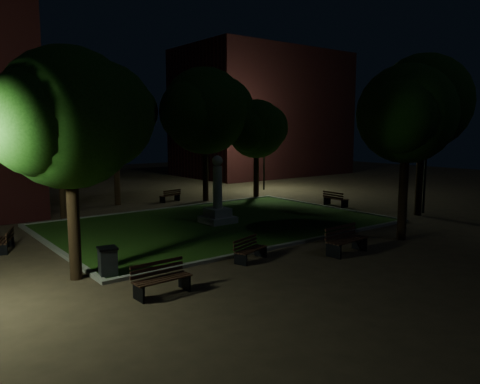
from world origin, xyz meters
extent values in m
plane|color=#463625|center=(0.00, 0.00, 0.00)|extent=(80.00, 80.00, 0.00)
cube|color=#274E13|center=(0.00, 2.00, 0.04)|extent=(15.00, 10.00, 0.08)
cube|color=slate|center=(0.00, -3.10, 0.06)|extent=(15.40, 0.20, 0.12)
cube|color=slate|center=(0.00, 7.10, 0.06)|extent=(15.40, 0.20, 0.12)
cube|color=slate|center=(-7.60, 2.00, 0.06)|extent=(0.20, 10.00, 0.12)
cube|color=slate|center=(7.60, 2.00, 0.06)|extent=(0.20, 10.00, 0.12)
cube|color=#A29F96|center=(0.00, 2.00, 0.23)|extent=(1.40, 1.40, 0.30)
cube|color=#A29F96|center=(0.00, 2.00, 0.58)|extent=(1.00, 1.00, 0.40)
cylinder|color=#A29F96|center=(0.00, 2.00, 1.78)|extent=(0.44, 0.44, 2.00)
sphere|color=#A29F96|center=(0.00, 2.00, 3.03)|extent=(0.50, 0.50, 0.50)
cube|color=#461616|center=(18.00, 20.00, 6.00)|extent=(16.00, 10.00, 12.00)
cylinder|color=black|center=(-8.09, -2.12, 1.79)|extent=(0.36, 0.36, 3.57)
sphere|color=#19430E|center=(-8.09, -2.12, 4.82)|extent=(4.14, 4.14, 4.14)
sphere|color=#19430E|center=(-7.05, -1.92, 4.92)|extent=(3.31, 3.31, 3.31)
sphere|color=#19430E|center=(-8.91, -2.42, 4.72)|extent=(3.10, 3.10, 3.10)
cylinder|color=black|center=(-5.47, 7.58, 2.09)|extent=(0.36, 0.36, 4.19)
sphere|color=#19430E|center=(-5.47, 7.58, 5.38)|extent=(3.99, 3.99, 3.99)
sphere|color=#19430E|center=(-4.47, 7.78, 5.48)|extent=(3.19, 3.19, 3.19)
sphere|color=#19430E|center=(-6.26, 7.28, 5.28)|extent=(2.99, 2.99, 2.99)
cylinder|color=black|center=(3.62, 8.53, 2.00)|extent=(0.36, 0.36, 3.99)
sphere|color=#19430E|center=(3.62, 8.53, 5.60)|extent=(5.36, 5.36, 5.36)
sphere|color=#19430E|center=(4.96, 8.73, 5.70)|extent=(4.29, 4.29, 4.29)
sphere|color=#19430E|center=(2.55, 8.23, 5.50)|extent=(4.02, 4.02, 4.02)
cylinder|color=black|center=(7.15, 7.80, 1.68)|extent=(0.36, 0.36, 3.35)
sphere|color=#19430E|center=(7.15, 7.80, 4.50)|extent=(3.82, 3.82, 3.82)
sphere|color=#19430E|center=(8.10, 8.00, 4.60)|extent=(3.06, 3.06, 3.06)
sphere|color=#19430E|center=(6.38, 7.50, 4.40)|extent=(2.87, 2.87, 2.87)
cylinder|color=black|center=(9.73, -2.46, 2.19)|extent=(0.36, 0.36, 4.38)
sphere|color=#19430E|center=(9.73, -2.46, 5.86)|extent=(4.91, 4.91, 4.91)
sphere|color=#19430E|center=(10.96, -2.26, 5.96)|extent=(3.93, 3.93, 3.93)
sphere|color=#19430E|center=(8.75, -2.76, 5.76)|extent=(3.69, 3.69, 3.69)
cylinder|color=black|center=(4.21, -5.13, 1.96)|extent=(0.36, 0.36, 3.92)
sphere|color=#19430E|center=(4.21, -5.13, 5.10)|extent=(3.94, 3.94, 3.94)
sphere|color=#19430E|center=(5.19, -4.93, 5.20)|extent=(3.15, 3.15, 3.15)
sphere|color=#19430E|center=(3.42, -5.43, 5.00)|extent=(2.95, 2.95, 2.95)
cylinder|color=black|center=(-1.48, 10.31, 2.09)|extent=(0.36, 0.36, 4.19)
sphere|color=#19430E|center=(-1.48, 10.31, 5.45)|extent=(4.19, 4.19, 4.19)
sphere|color=#19430E|center=(-0.43, 10.51, 5.55)|extent=(3.35, 3.35, 3.35)
sphere|color=#19430E|center=(-2.32, 10.01, 5.35)|extent=(3.14, 3.14, 3.14)
cylinder|color=black|center=(10.51, -2.30, 2.28)|extent=(0.12, 0.12, 4.57)
cylinder|color=black|center=(10.51, -2.30, 4.57)|extent=(0.90, 0.08, 0.08)
sphere|color=#D8FFD8|center=(10.06, -2.30, 4.57)|extent=(0.28, 0.28, 0.28)
sphere|color=#D8FFD8|center=(10.96, -2.30, 4.57)|extent=(0.28, 0.28, 0.28)
cylinder|color=black|center=(10.02, 10.38, 2.23)|extent=(0.12, 0.12, 4.45)
cylinder|color=black|center=(10.02, 10.38, 4.45)|extent=(0.90, 0.08, 0.08)
sphere|color=#D8FFD8|center=(9.57, 10.38, 4.45)|extent=(0.28, 0.28, 0.28)
sphere|color=#D8FFD8|center=(10.47, 10.38, 4.45)|extent=(0.28, 0.28, 0.28)
cube|color=black|center=(-3.25, -4.01, 0.20)|extent=(0.21, 0.49, 0.40)
cube|color=black|center=(-2.06, -3.61, 0.20)|extent=(0.21, 0.49, 0.40)
cube|color=#381F14|center=(-2.59, -4.00, 0.41)|extent=(1.39, 0.54, 0.04)
cube|color=#381F14|center=(-2.63, -3.88, 0.41)|extent=(1.39, 0.54, 0.04)
cube|color=#381F14|center=(-2.67, -3.76, 0.41)|extent=(1.39, 0.54, 0.04)
cube|color=#381F14|center=(-2.71, -3.64, 0.41)|extent=(1.39, 0.54, 0.04)
cube|color=#381F14|center=(-2.73, -3.59, 0.50)|extent=(1.38, 0.51, 0.09)
cube|color=#381F14|center=(-2.73, -3.59, 0.62)|extent=(1.38, 0.51, 0.09)
cube|color=#381F14|center=(-2.73, -3.59, 0.75)|extent=(1.38, 0.51, 0.09)
cube|color=black|center=(-0.09, -5.28, 0.25)|extent=(0.12, 0.63, 0.50)
cube|color=black|center=(1.50, -5.15, 0.25)|extent=(0.12, 0.63, 0.50)
cube|color=#381F14|center=(0.73, -5.46, 0.51)|extent=(1.83, 0.25, 0.05)
cube|color=#381F14|center=(0.71, -5.30, 0.51)|extent=(1.83, 0.25, 0.05)
cube|color=#381F14|center=(0.70, -5.14, 0.51)|extent=(1.83, 0.25, 0.05)
cube|color=#381F14|center=(0.69, -4.98, 0.51)|extent=(1.83, 0.25, 0.05)
cube|color=#381F14|center=(0.68, -4.92, 0.63)|extent=(1.82, 0.21, 0.11)
cube|color=#381F14|center=(0.68, -4.92, 0.79)|extent=(1.82, 0.21, 0.11)
cube|color=#381F14|center=(0.68, -4.92, 0.95)|extent=(1.82, 0.21, 0.11)
cube|color=black|center=(-7.38, -4.96, 0.22)|extent=(0.08, 0.56, 0.45)
cube|color=black|center=(-5.96, -4.91, 0.22)|extent=(0.08, 0.56, 0.45)
cube|color=#381F14|center=(-6.66, -5.16, 0.46)|extent=(1.63, 0.15, 0.04)
cube|color=#381F14|center=(-6.67, -5.02, 0.46)|extent=(1.63, 0.15, 0.04)
cube|color=#381F14|center=(-6.67, -4.87, 0.46)|extent=(1.63, 0.15, 0.04)
cube|color=#381F14|center=(-6.68, -4.73, 0.46)|extent=(1.63, 0.15, 0.04)
cube|color=#381F14|center=(-6.68, -4.67, 0.56)|extent=(1.63, 0.12, 0.10)
cube|color=#381F14|center=(-6.68, -4.67, 0.70)|extent=(1.63, 0.12, 0.10)
cube|color=#381F14|center=(-6.68, -4.67, 0.85)|extent=(1.63, 0.12, 0.10)
cube|color=black|center=(-8.91, 3.39, 0.20)|extent=(0.48, 0.23, 0.40)
cube|color=black|center=(-9.37, 2.21, 0.20)|extent=(0.48, 0.23, 0.40)
cube|color=#381F14|center=(-9.21, 2.83, 0.41)|extent=(0.61, 1.38, 0.04)
cube|color=#381F14|center=(-9.09, 2.78, 0.41)|extent=(0.61, 1.38, 0.04)
cube|color=#381F14|center=(-8.97, 2.73, 0.41)|extent=(0.61, 1.38, 0.04)
cube|color=#381F14|center=(-8.92, 2.71, 0.50)|extent=(0.58, 1.37, 0.09)
cube|color=#381F14|center=(-8.92, 2.71, 0.63)|extent=(0.58, 1.37, 0.09)
cube|color=#381F14|center=(-8.92, 2.71, 0.75)|extent=(0.58, 1.37, 0.09)
cube|color=black|center=(8.52, 1.43, 0.22)|extent=(0.54, 0.07, 0.43)
cube|color=black|center=(8.56, 2.80, 0.22)|extent=(0.54, 0.07, 0.43)
cube|color=#381F14|center=(8.76, 2.11, 0.44)|extent=(0.13, 1.57, 0.04)
cube|color=#381F14|center=(8.62, 2.12, 0.44)|extent=(0.13, 1.57, 0.04)
cube|color=#381F14|center=(8.48, 2.12, 0.44)|extent=(0.13, 1.57, 0.04)
cube|color=#381F14|center=(8.35, 2.12, 0.44)|extent=(0.13, 1.57, 0.04)
cube|color=#381F14|center=(8.29, 2.12, 0.54)|extent=(0.10, 1.57, 0.09)
cube|color=#381F14|center=(8.29, 2.12, 0.68)|extent=(0.10, 1.57, 0.09)
cube|color=#381F14|center=(8.29, 2.12, 0.81)|extent=(0.10, 1.57, 0.09)
cube|color=black|center=(2.22, 9.69, 0.19)|extent=(0.15, 0.48, 0.38)
cube|color=black|center=(1.03, 9.44, 0.19)|extent=(0.15, 0.48, 0.38)
cube|color=#381F14|center=(1.59, 9.75, 0.39)|extent=(1.37, 0.36, 0.03)
cube|color=#381F14|center=(1.61, 9.63, 0.39)|extent=(1.37, 0.36, 0.03)
cube|color=#381F14|center=(1.64, 9.52, 0.39)|extent=(1.37, 0.36, 0.03)
cube|color=#381F14|center=(1.66, 9.40, 0.39)|extent=(1.37, 0.36, 0.03)
cube|color=#381F14|center=(1.67, 9.35, 0.48)|extent=(1.36, 0.33, 0.08)
cube|color=#381F14|center=(1.67, 9.35, 0.60)|extent=(1.36, 0.33, 0.08)
cube|color=#381F14|center=(1.67, 9.35, 0.72)|extent=(1.36, 0.33, 0.08)
cube|color=black|center=(-7.28, -2.62, 0.45)|extent=(0.58, 0.58, 0.90)
cube|color=black|center=(-7.28, -2.62, 0.93)|extent=(0.65, 0.65, 0.06)
camera|label=1|loc=(-12.48, -15.99, 4.52)|focal=35.00mm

